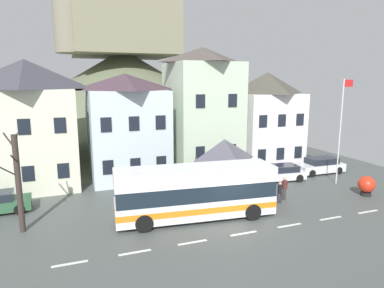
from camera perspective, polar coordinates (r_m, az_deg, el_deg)
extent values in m
cube|color=#4B514F|center=(20.58, 6.77, -13.23)|extent=(40.00, 60.00, 0.06)
cube|color=silver|center=(17.41, -19.79, -18.36)|extent=(1.60, 0.20, 0.01)
cube|color=silver|center=(17.63, -9.54, -17.47)|extent=(1.60, 0.20, 0.01)
cube|color=silver|center=(18.34, 0.08, -16.15)|extent=(1.60, 0.20, 0.01)
cube|color=silver|center=(19.49, 8.64, -14.59)|extent=(1.60, 0.20, 0.01)
cube|color=silver|center=(21.01, 16.01, -12.97)|extent=(1.60, 0.20, 0.01)
cube|color=silver|center=(22.82, 22.21, -11.44)|extent=(1.60, 0.20, 0.01)
cube|color=silver|center=(24.87, 27.39, -10.03)|extent=(1.60, 0.20, 0.01)
cube|color=silver|center=(29.61, -25.48, 0.91)|extent=(6.94, 6.93, 7.64)
pyramid|color=#3C3E46|center=(29.28, -26.25, 10.47)|extent=(6.94, 6.93, 2.23)
cube|color=black|center=(26.58, -25.74, -4.50)|extent=(0.80, 0.06, 1.10)
cube|color=black|center=(26.45, -20.75, -4.20)|extent=(0.80, 0.06, 1.10)
cube|color=black|center=(25.99, -26.32, 2.60)|extent=(0.80, 0.06, 1.10)
cube|color=black|center=(25.85, -21.22, 2.94)|extent=(0.80, 0.06, 1.10)
cube|color=silver|center=(29.89, -10.87, 1.68)|extent=(6.26, 6.91, 7.48)
pyramid|color=#493540|center=(29.55, -11.17, 10.20)|extent=(6.26, 6.91, 1.38)
cube|color=black|center=(26.60, -13.88, -3.82)|extent=(0.80, 0.06, 1.10)
cube|color=black|center=(26.90, -9.46, -3.49)|extent=(0.80, 0.06, 1.10)
cube|color=black|center=(27.36, -5.16, -3.15)|extent=(0.80, 0.06, 1.10)
cube|color=black|center=(26.01, -14.19, 3.14)|extent=(0.80, 0.06, 1.10)
cube|color=black|center=(26.31, -9.67, 3.40)|extent=(0.80, 0.06, 1.10)
cube|color=black|center=(26.78, -5.28, 3.62)|extent=(0.80, 0.06, 1.10)
cube|color=beige|center=(31.29, 1.75, 4.42)|extent=(5.81, 6.22, 9.83)
pyramid|color=#504742|center=(31.20, 1.81, 14.69)|extent=(5.81, 6.22, 1.35)
cube|color=black|center=(28.28, 1.39, -1.49)|extent=(0.80, 0.06, 1.10)
cube|color=black|center=(29.46, 6.65, -1.07)|extent=(0.80, 0.06, 1.10)
cube|color=black|center=(27.70, 1.43, 7.18)|extent=(0.80, 0.06, 1.10)
cube|color=black|center=(28.91, 6.83, 7.25)|extent=(0.80, 0.06, 1.10)
cube|color=white|center=(33.99, 12.19, 2.31)|extent=(5.89, 5.22, 7.04)
pyramid|color=#48443B|center=(33.66, 12.49, 9.95)|extent=(5.89, 5.22, 2.00)
cube|color=black|center=(31.08, 11.62, -1.87)|extent=(0.80, 0.06, 1.10)
cube|color=black|center=(32.15, 14.59, -1.58)|extent=(0.80, 0.06, 1.10)
cube|color=black|center=(33.30, 17.36, -1.31)|extent=(0.80, 0.06, 1.10)
cube|color=black|center=(30.58, 11.83, 3.75)|extent=(0.80, 0.06, 1.10)
cube|color=black|center=(31.67, 14.84, 3.84)|extent=(0.80, 0.06, 1.10)
cube|color=black|center=(32.84, 17.65, 3.93)|extent=(0.80, 0.06, 1.10)
cone|color=#62694F|center=(48.83, -11.25, 8.01)|extent=(42.50, 42.50, 12.54)
cube|color=gray|center=(49.30, -11.65, 18.58)|extent=(13.03, 13.03, 7.57)
cylinder|color=gray|center=(45.45, -19.55, 18.80)|extent=(4.17, 4.17, 7.39)
cube|color=white|center=(20.96, 0.55, -10.23)|extent=(9.75, 3.38, 1.12)
cube|color=orange|center=(20.94, 0.55, -10.09)|extent=(9.77, 3.40, 0.36)
cube|color=#19232D|center=(20.62, 0.56, -7.56)|extent=(9.64, 3.33, 0.94)
cube|color=white|center=(20.35, 0.56, -5.13)|extent=(9.75, 3.38, 0.88)
cube|color=#19232D|center=(22.32, 12.59, -6.40)|extent=(0.26, 2.06, 0.90)
cylinder|color=black|center=(23.12, 7.64, -9.13)|extent=(1.02, 0.38, 1.00)
cylinder|color=black|center=(21.10, 10.13, -11.15)|extent=(1.02, 0.38, 1.00)
cylinder|color=black|center=(21.60, -8.79, -10.59)|extent=(1.02, 0.38, 1.00)
cylinder|color=black|center=(19.43, -8.01, -13.05)|extent=(1.02, 0.38, 1.00)
cylinder|color=#473D33|center=(27.01, 0.67, -4.58)|extent=(0.14, 0.14, 2.40)
cylinder|color=#473D33|center=(28.33, 6.93, -3.94)|extent=(0.14, 0.14, 2.40)
cylinder|color=#473D33|center=(24.08, 3.53, -6.49)|extent=(0.14, 0.14, 2.40)
cylinder|color=#473D33|center=(25.55, 10.34, -5.64)|extent=(0.14, 0.14, 2.40)
pyramid|color=#504F5C|center=(25.73, 5.44, -0.88)|extent=(3.60, 3.60, 1.54)
cube|color=silver|center=(29.64, 14.60, -4.98)|extent=(4.05, 2.22, 0.61)
cube|color=#1E232D|center=(29.59, 14.98, -3.90)|extent=(2.49, 1.83, 0.51)
cylinder|color=black|center=(28.38, 13.13, -5.96)|extent=(0.66, 0.27, 0.64)
cylinder|color=black|center=(29.85, 11.64, -5.08)|extent=(0.66, 0.27, 0.64)
cylinder|color=black|center=(29.60, 17.56, -5.49)|extent=(0.66, 0.27, 0.64)
cylinder|color=black|center=(31.02, 15.92, -4.68)|extent=(0.66, 0.27, 0.64)
cube|color=silver|center=(32.96, 20.53, -3.69)|extent=(4.46, 1.89, 0.70)
cube|color=#1E232D|center=(32.96, 20.89, -2.60)|extent=(2.69, 1.65, 0.54)
cylinder|color=black|center=(31.45, 19.46, -4.67)|extent=(0.64, 0.21, 0.64)
cylinder|color=black|center=(32.77, 17.57, -3.96)|extent=(0.64, 0.21, 0.64)
cylinder|color=black|center=(33.33, 23.40, -4.10)|extent=(0.64, 0.21, 0.64)
cylinder|color=black|center=(34.58, 21.45, -3.46)|extent=(0.64, 0.21, 0.64)
cylinder|color=black|center=(25.77, -26.71, -8.53)|extent=(0.65, 0.23, 0.64)
cylinder|color=black|center=(24.21, -26.93, -9.74)|extent=(0.65, 0.23, 0.64)
cylinder|color=#2D2D38|center=(24.25, 14.65, -8.70)|extent=(0.13, 0.13, 0.79)
cylinder|color=#2D2D38|center=(24.19, 14.22, -8.73)|extent=(0.13, 0.13, 0.79)
cylinder|color=black|center=(24.02, 14.50, -7.31)|extent=(0.30, 0.30, 0.56)
sphere|color=tan|center=(23.91, 14.55, -6.42)|extent=(0.22, 0.22, 0.22)
cylinder|color=#2D2D38|center=(24.61, 10.61, -8.31)|extent=(0.15, 0.15, 0.74)
cylinder|color=#2D2D38|center=(24.77, 10.49, -8.18)|extent=(0.15, 0.15, 0.74)
cylinder|color=#7F6B56|center=(24.49, 10.60, -6.78)|extent=(0.28, 0.28, 0.68)
sphere|color=#D1AD89|center=(24.36, 10.64, -5.75)|extent=(0.24, 0.24, 0.24)
cylinder|color=#38332D|center=(24.94, 15.17, -8.14)|extent=(0.17, 0.17, 0.82)
cylinder|color=#38332D|center=(25.14, 15.24, -7.99)|extent=(0.17, 0.17, 0.82)
cylinder|color=#512323|center=(24.84, 15.28, -6.61)|extent=(0.35, 0.35, 0.61)
sphere|color=tan|center=(24.73, 15.33, -5.67)|extent=(0.23, 0.23, 0.23)
cube|color=#473828|center=(27.86, 3.89, -5.73)|extent=(1.79, 0.45, 0.08)
cube|color=#473828|center=(28.00, 3.70, -5.18)|extent=(1.79, 0.06, 0.40)
cube|color=#2D2D33|center=(27.61, 2.33, -6.35)|extent=(0.08, 0.36, 0.45)
cube|color=#2D2D33|center=(28.26, 5.39, -6.00)|extent=(0.08, 0.36, 0.45)
cylinder|color=silver|center=(29.50, 23.54, 1.79)|extent=(0.10, 0.10, 8.41)
cube|color=red|center=(29.54, 24.73, 9.23)|extent=(0.90, 0.03, 0.56)
cylinder|color=black|center=(28.10, 27.08, -7.45)|extent=(0.73, 0.73, 0.25)
sphere|color=red|center=(27.89, 27.21, -6.01)|extent=(1.22, 1.22, 1.22)
cylinder|color=#382D28|center=(20.78, -27.05, -6.02)|extent=(0.31, 0.31, 5.46)
cylinder|color=#382D28|center=(20.64, -27.36, 0.34)|extent=(0.16, 0.79, 0.90)
cylinder|color=#382D28|center=(19.93, -27.71, -2.13)|extent=(0.17, 1.06, 0.61)
cylinder|color=#382D28|center=(20.53, -28.29, 0.46)|extent=(0.66, 0.55, 0.89)
cylinder|color=#382D28|center=(20.28, -28.43, -4.04)|extent=(0.84, 0.79, 0.83)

